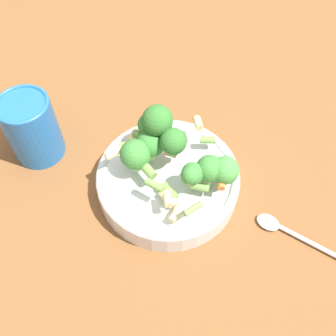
{
  "coord_description": "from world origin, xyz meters",
  "views": [
    {
      "loc": [
        0.13,
        -0.31,
        0.54
      ],
      "look_at": [
        0.0,
        0.0,
        0.06
      ],
      "focal_mm": 42.0,
      "sensor_mm": 36.0,
      "label": 1
    }
  ],
  "objects": [
    {
      "name": "ground_plane",
      "position": [
        0.0,
        0.0,
        0.0
      ],
      "size": [
        3.0,
        3.0,
        0.0
      ],
      "primitive_type": "plane",
      "color": "brown"
    },
    {
      "name": "bowl",
      "position": [
        0.0,
        0.0,
        0.02
      ],
      "size": [
        0.22,
        0.22,
        0.04
      ],
      "color": "silver",
      "rests_on": "ground_plane"
    },
    {
      "name": "pasta_salad",
      "position": [
        0.0,
        0.01,
        0.09
      ],
      "size": [
        0.19,
        0.17,
        0.09
      ],
      "color": "#8CB766",
      "rests_on": "bowl"
    },
    {
      "name": "cup",
      "position": [
        -0.23,
        -0.02,
        0.06
      ],
      "size": [
        0.08,
        0.08,
        0.12
      ],
      "color": "#2366B2",
      "rests_on": "ground_plane"
    },
    {
      "name": "spoon",
      "position": [
        0.21,
        -0.0,
        0.01
      ],
      "size": [
        0.19,
        0.05,
        0.01
      ],
      "rotation": [
        0.0,
        0.0,
        9.27
      ],
      "color": "silver",
      "rests_on": "ground_plane"
    }
  ]
}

